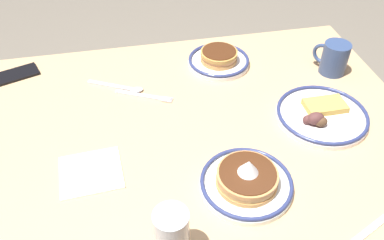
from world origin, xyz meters
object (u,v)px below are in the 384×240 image
(plate_near_main, at_px, (322,115))
(plate_center_pancakes, at_px, (219,59))
(drinking_glass, at_px, (172,239))
(fork_far, at_px, (368,231))
(paper_napkin, at_px, (91,172))
(plate_far_companion, at_px, (247,181))
(cell_phone, at_px, (15,75))
(coffee_mug, at_px, (334,58))
(fork_near, at_px, (144,96))
(tea_spoon, at_px, (123,88))

(plate_near_main, distance_m, plate_center_pancakes, 0.39)
(drinking_glass, relative_size, fork_far, 0.77)
(paper_napkin, height_order, fork_far, fork_far)
(plate_far_companion, distance_m, cell_phone, 0.83)
(coffee_mug, distance_m, cell_phone, 1.02)
(fork_near, relative_size, fork_far, 0.93)
(plate_near_main, relative_size, coffee_mug, 2.45)
(plate_far_companion, bearing_deg, fork_far, 142.05)
(plate_far_companion, distance_m, paper_napkin, 0.38)
(plate_center_pancakes, xyz_separation_m, tea_spoon, (0.32, 0.07, -0.02))
(cell_phone, xyz_separation_m, fork_far, (-0.81, 0.75, -0.00))
(drinking_glass, relative_size, fork_near, 0.83)
(plate_near_main, distance_m, fork_far, 0.37)
(plate_near_main, relative_size, plate_center_pancakes, 1.26)
(drinking_glass, bearing_deg, fork_far, 176.01)
(plate_center_pancakes, distance_m, paper_napkin, 0.58)
(paper_napkin, xyz_separation_m, fork_near, (-0.16, -0.27, 0.00))
(tea_spoon, bearing_deg, drinking_glass, 95.62)
(plate_near_main, distance_m, paper_napkin, 0.65)
(drinking_glass, height_order, fork_near, drinking_glass)
(fork_far, bearing_deg, fork_near, -53.46)
(drinking_glass, relative_size, tea_spoon, 0.83)
(tea_spoon, bearing_deg, fork_near, 138.17)
(drinking_glass, xyz_separation_m, tea_spoon, (0.06, -0.59, -0.06))
(plate_near_main, xyz_separation_m, tea_spoon, (0.54, -0.25, -0.01))
(fork_far, bearing_deg, paper_napkin, -26.52)
(fork_near, distance_m, fork_far, 0.70)
(tea_spoon, bearing_deg, paper_napkin, 72.51)
(cell_phone, relative_size, fork_near, 0.85)
(plate_near_main, relative_size, plate_far_companion, 1.16)
(coffee_mug, distance_m, fork_far, 0.61)
(plate_center_pancakes, xyz_separation_m, drinking_glass, (0.26, 0.66, 0.04))
(coffee_mug, height_order, drinking_glass, drinking_glass)
(paper_napkin, relative_size, fork_far, 0.83)
(tea_spoon, bearing_deg, fork_far, 127.71)
(drinking_glass, bearing_deg, tea_spoon, -84.38)
(fork_near, distance_m, tea_spoon, 0.08)
(plate_near_main, bearing_deg, plate_center_pancakes, -56.36)
(coffee_mug, xyz_separation_m, paper_napkin, (0.77, 0.29, -0.05))
(plate_center_pancakes, bearing_deg, fork_far, 102.67)
(drinking_glass, bearing_deg, coffee_mug, -138.23)
(plate_center_pancakes, height_order, fork_far, plate_center_pancakes)
(plate_near_main, relative_size, paper_napkin, 1.71)
(tea_spoon, bearing_deg, plate_center_pancakes, -167.46)
(fork_far, bearing_deg, plate_center_pancakes, -77.33)
(plate_center_pancakes, bearing_deg, fork_near, 25.34)
(plate_near_main, relative_size, cell_phone, 1.78)
(plate_far_companion, relative_size, fork_near, 1.31)
(plate_far_companion, distance_m, drinking_glass, 0.25)
(coffee_mug, bearing_deg, drinking_glass, 41.77)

